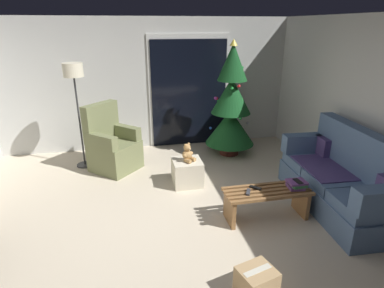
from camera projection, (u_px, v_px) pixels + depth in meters
ground_plane at (172, 232)px, 3.85m from camera, size 7.00×7.00×0.00m
wall_back at (147, 85)px, 6.21m from camera, size 5.72×0.12×2.50m
patio_door_frame at (189, 91)px, 6.35m from camera, size 1.60×0.02×2.20m
patio_door_glass at (189, 94)px, 6.35m from camera, size 1.50×0.02×2.10m
couch at (341, 180)px, 4.25m from camera, size 0.88×1.98×1.08m
coffee_table at (267, 199)px, 4.05m from camera, size 1.10×0.40×0.40m
remote_graphite at (248, 192)px, 3.93m from camera, size 0.11×0.16×0.02m
remote_black at (255, 188)px, 4.03m from camera, size 0.14×0.14×0.02m
book_stack at (297, 184)px, 4.03m from camera, size 0.24×0.21×0.10m
cell_phone at (298, 181)px, 4.00m from camera, size 0.08×0.15×0.01m
christmas_tree at (231, 106)px, 5.86m from camera, size 0.92×0.92×2.13m
armchair at (112, 147)px, 5.41m from camera, size 0.97×0.97×1.13m
floor_lamp at (74, 80)px, 5.14m from camera, size 0.32×0.32×1.78m
ottoman at (187, 172)px, 4.95m from camera, size 0.44×0.44×0.39m
teddy_bear_honey at (188, 154)px, 4.83m from camera, size 0.21×0.22×0.29m
cardboard_box_taped_mid_floor at (256, 282)px, 2.91m from camera, size 0.39×0.37×0.28m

